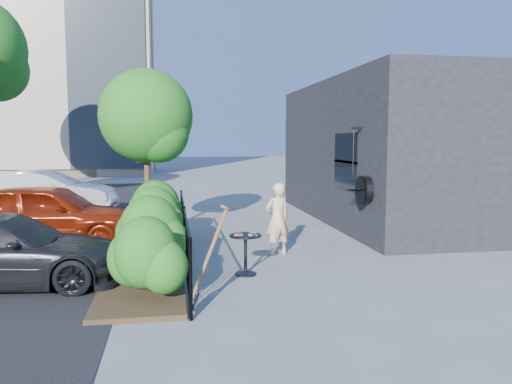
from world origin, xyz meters
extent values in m
plane|color=gray|center=(0.00, 0.00, 0.00)|extent=(120.00, 120.00, 0.00)
cube|color=black|center=(5.50, 4.50, 2.00)|extent=(6.00, 9.00, 4.00)
cube|color=black|center=(2.51, 2.40, 1.80)|extent=(0.04, 1.60, 1.40)
cube|color=black|center=(2.52, 2.40, 1.80)|extent=(0.05, 1.70, 0.06)
cylinder|color=black|center=(2.42, 0.90, 1.25)|extent=(0.18, 0.60, 0.60)
cylinder|color=black|center=(2.32, 0.90, 1.25)|extent=(0.03, 0.64, 0.64)
cube|color=black|center=(2.40, 1.40, 2.60)|extent=(0.25, 0.06, 0.06)
cylinder|color=black|center=(2.32, 1.40, 2.05)|extent=(0.02, 0.02, 1.05)
cylinder|color=black|center=(-1.50, -3.00, 0.55)|extent=(0.05, 0.05, 1.10)
cylinder|color=black|center=(-1.50, 0.00, 0.55)|extent=(0.05, 0.05, 1.10)
cylinder|color=black|center=(-1.50, 3.00, 0.55)|extent=(0.05, 0.05, 1.10)
cube|color=black|center=(-1.50, 0.00, 1.06)|extent=(0.03, 6.00, 0.03)
cube|color=black|center=(-1.50, 0.00, 0.10)|extent=(0.03, 6.00, 0.03)
cylinder|color=black|center=(-1.50, -2.90, 0.55)|extent=(0.02, 0.02, 1.04)
cylinder|color=black|center=(-1.50, -2.70, 0.55)|extent=(0.02, 0.02, 1.04)
cylinder|color=black|center=(-1.50, -2.50, 0.55)|extent=(0.02, 0.02, 1.04)
cylinder|color=black|center=(-1.50, -2.30, 0.55)|extent=(0.02, 0.02, 1.04)
cylinder|color=black|center=(-1.50, -2.10, 0.55)|extent=(0.02, 0.02, 1.04)
cylinder|color=black|center=(-1.50, -1.90, 0.55)|extent=(0.02, 0.02, 1.04)
cylinder|color=black|center=(-1.50, -1.70, 0.55)|extent=(0.02, 0.02, 1.04)
cylinder|color=black|center=(-1.50, -1.50, 0.55)|extent=(0.02, 0.02, 1.04)
cylinder|color=black|center=(-1.50, -1.30, 0.55)|extent=(0.02, 0.02, 1.04)
cylinder|color=black|center=(-1.50, -1.10, 0.55)|extent=(0.02, 0.02, 1.04)
cylinder|color=black|center=(-1.50, -0.90, 0.55)|extent=(0.02, 0.02, 1.04)
cylinder|color=black|center=(-1.50, -0.70, 0.55)|extent=(0.02, 0.02, 1.04)
cylinder|color=black|center=(-1.50, -0.50, 0.55)|extent=(0.02, 0.02, 1.04)
cylinder|color=black|center=(-1.50, -0.30, 0.55)|extent=(0.02, 0.02, 1.04)
cylinder|color=black|center=(-1.50, -0.10, 0.55)|extent=(0.02, 0.02, 1.04)
cylinder|color=black|center=(-1.50, 0.10, 0.55)|extent=(0.02, 0.02, 1.04)
cylinder|color=black|center=(-1.50, 0.30, 0.55)|extent=(0.02, 0.02, 1.04)
cylinder|color=black|center=(-1.50, 0.50, 0.55)|extent=(0.02, 0.02, 1.04)
cylinder|color=black|center=(-1.50, 0.70, 0.55)|extent=(0.02, 0.02, 1.04)
cylinder|color=black|center=(-1.50, 0.90, 0.55)|extent=(0.02, 0.02, 1.04)
cylinder|color=black|center=(-1.50, 1.10, 0.55)|extent=(0.02, 0.02, 1.04)
cylinder|color=black|center=(-1.50, 1.30, 0.55)|extent=(0.02, 0.02, 1.04)
cylinder|color=black|center=(-1.50, 1.50, 0.55)|extent=(0.02, 0.02, 1.04)
cylinder|color=black|center=(-1.50, 1.70, 0.55)|extent=(0.02, 0.02, 1.04)
cylinder|color=black|center=(-1.50, 1.90, 0.55)|extent=(0.02, 0.02, 1.04)
cylinder|color=black|center=(-1.50, 2.10, 0.55)|extent=(0.02, 0.02, 1.04)
cylinder|color=black|center=(-1.50, 2.30, 0.55)|extent=(0.02, 0.02, 1.04)
cylinder|color=black|center=(-1.50, 2.50, 0.55)|extent=(0.02, 0.02, 1.04)
cylinder|color=black|center=(-1.50, 2.70, 0.55)|extent=(0.02, 0.02, 1.04)
cylinder|color=black|center=(-1.50, 2.90, 0.55)|extent=(0.02, 0.02, 1.04)
cube|color=#382616|center=(-2.20, 0.00, 0.04)|extent=(1.30, 6.00, 0.08)
ellipsoid|color=#246316|center=(-2.10, -2.20, 0.70)|extent=(1.10, 1.10, 1.24)
ellipsoid|color=#246316|center=(-2.10, -0.60, 0.70)|extent=(1.10, 1.10, 1.24)
ellipsoid|color=#246316|center=(-2.10, 0.90, 0.70)|extent=(1.10, 1.10, 1.24)
ellipsoid|color=#246316|center=(-2.10, 2.30, 0.70)|extent=(1.10, 1.10, 1.24)
cylinder|color=#3F2B19|center=(-2.30, 2.80, 1.20)|extent=(0.14, 0.14, 2.40)
sphere|color=#246316|center=(-2.30, 2.80, 2.84)|extent=(2.20, 2.20, 2.20)
sphere|color=#246316|center=(-2.00, 2.60, 2.51)|extent=(1.43, 1.43, 1.43)
cylinder|color=black|center=(-0.48, -0.93, 0.69)|extent=(0.56, 0.56, 0.03)
cylinder|color=black|center=(-0.48, -0.93, 0.35)|extent=(0.06, 0.06, 0.67)
cylinder|color=black|center=(-0.48, -0.93, 0.01)|extent=(0.37, 0.37, 0.03)
cube|color=white|center=(-0.60, -0.90, 0.71)|extent=(0.15, 0.15, 0.01)
cube|color=white|center=(-0.36, -0.97, 0.71)|extent=(0.15, 0.15, 0.01)
torus|color=#510D18|center=(-0.60, -0.90, 0.73)|extent=(0.13, 0.13, 0.04)
torus|color=#BC7950|center=(-0.36, -0.97, 0.73)|extent=(0.13, 0.13, 0.04)
imported|color=beige|center=(0.38, 0.47, 0.74)|extent=(0.62, 0.51, 1.48)
cylinder|color=brown|center=(-1.22, -2.60, 0.79)|extent=(0.54, 0.05, 1.27)
cube|color=gray|center=(-1.41, -2.60, 0.11)|extent=(0.13, 0.19, 0.27)
cylinder|color=brown|center=(-1.02, -2.60, 1.43)|extent=(0.11, 0.11, 0.07)
imported|color=maroon|center=(-4.46, 2.29, 0.70)|extent=(4.22, 2.02, 1.39)
imported|color=silver|center=(-5.62, 6.73, 0.70)|extent=(4.36, 1.76, 1.41)
imported|color=black|center=(-4.41, -0.92, 0.58)|extent=(4.10, 1.89, 1.16)
camera|label=1|loc=(-1.71, -9.32, 2.34)|focal=35.00mm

